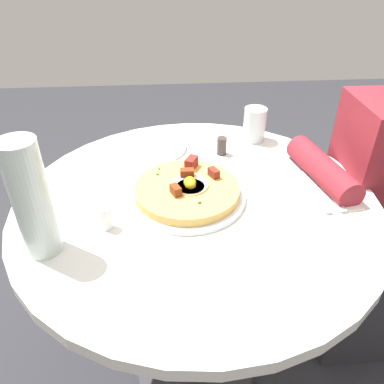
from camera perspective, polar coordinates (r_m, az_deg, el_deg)
The scene contains 13 objects.
ground_plane at distance 1.49m, azimuth 0.52°, elevation -24.86°, with size 6.00×6.00×0.00m, color #2D2D33.
dining_table at distance 1.05m, azimuth 0.68°, elevation -8.96°, with size 0.88×0.88×0.74m.
person_seated at distance 1.35m, azimuth 26.63°, elevation -4.97°, with size 0.52×0.33×1.14m.
pizza_plate at distance 0.93m, azimuth -0.76°, elevation -0.61°, with size 0.28×0.28×0.01m, color white.
breakfast_pizza at distance 0.92m, azimuth -0.70°, elevation 0.42°, with size 0.25×0.25×0.05m.
bread_plate at distance 1.15m, azimuth -5.48°, elevation 6.58°, with size 0.18×0.18×0.01m, color white.
napkin at distance 1.01m, azimuth 18.55°, elevation 0.03°, with size 0.17×0.14×0.00m, color white.
fork at distance 1.01m, azimuth 19.51°, elevation 0.32°, with size 0.18×0.01×0.01m, color silver.
knife at distance 1.00m, azimuth 17.66°, elevation 0.17°, with size 0.18×0.01×0.01m, color silver.
water_glass at distance 1.20m, azimuth 9.26°, elevation 9.87°, with size 0.07×0.07×0.10m, color silver.
water_bottle at distance 0.78m, azimuth -22.69°, elevation -1.09°, with size 0.07×0.07×0.25m, color silver.
salt_shaker at distance 0.85m, azimuth -12.68°, elevation -3.77°, with size 0.03×0.03×0.05m, color white.
pepper_shaker at distance 1.12m, azimuth 4.43°, elevation 6.82°, with size 0.03×0.03×0.05m, color #3F3833.
Camera 1 is at (-0.07, -0.75, 1.29)m, focal length 35.97 mm.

